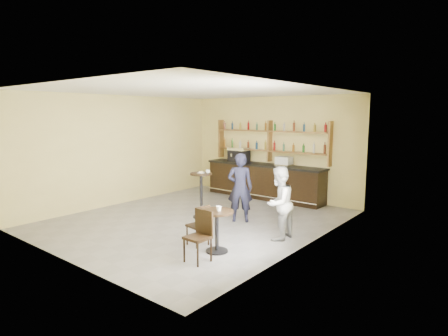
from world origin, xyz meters
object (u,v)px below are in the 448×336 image
Objects in this scene: pedestal_table at (201,195)px; cafe_table at (217,231)px; espresso_machine at (239,154)px; bar_counter at (264,181)px; man_main at (240,188)px; chair_west at (198,225)px; pastry_case at (284,161)px; chair_south at (198,237)px; patron_second at (279,203)px.

cafe_table is at bearing -40.84° from pedestal_table.
espresso_machine is at bearing 122.10° from cafe_table.
espresso_machine reaches higher than cafe_table.
pedestal_table is 2.50m from cafe_table.
bar_counter is 2.95m from pedestal_table.
chair_west is (0.34, -1.91, -0.44)m from man_main.
espresso_machine is 5.17m from chair_west.
pastry_case is at bearing -163.52° from chair_west.
chair_west is 0.89m from chair_south.
bar_counter is 4.82× the size of chair_west.
man_main is 2.20m from cafe_table.
chair_south is (2.92, -5.18, -0.86)m from espresso_machine.
chair_west is (-0.55, 0.05, 0.01)m from cafe_table.
pedestal_table reaches higher than chair_west.
chair_west is at bearing 66.60° from man_main.
cafe_table is at bearing 80.92° from man_main.
bar_counter is 4.95m from cafe_table.
man_main is 1.84× the size of chair_south.
espresso_machine is at bearing 121.28° from chair_south.
chair_west is (2.32, -4.53, -0.91)m from espresso_machine.
espresso_machine reaches higher than pastry_case.
cafe_table is 0.52× the size of patron_second.
espresso_machine is 3.20m from pedestal_table.
man_main is (0.97, -2.62, 0.31)m from bar_counter.
bar_counter reaches higher than cafe_table.
chair_south is at bearing -69.69° from bar_counter.
espresso_machine is 0.38× the size of man_main.
chair_south reaches higher than cafe_table.
man_main is at bearing -49.56° from espresso_machine.
bar_counter is at bearing 89.59° from pedestal_table.
pastry_case is (0.70, 0.00, 0.69)m from bar_counter.
chair_south is (0.94, -2.56, -0.39)m from man_main.
patron_second is at bearing 78.03° from chair_south.
pastry_case reaches higher than pedestal_table.
bar_counter is at bearing 3.38° from espresso_machine.
pedestal_table is at bearing -102.73° from pastry_case.
man_main is at bearing -69.61° from bar_counter.
patron_second is (1.09, 1.34, 0.36)m from chair_west.
pastry_case reaches higher than chair_west.
pastry_case is 3.64m from patron_second.
man_main reaches higher than cafe_table.
cafe_table is 0.98× the size of chair_west.
pedestal_table is at bearing -15.43° from man_main.
pastry_case is at bearing 76.21° from pedestal_table.
bar_counter is 1.27m from espresso_machine.
bar_counter is at bearing -142.81° from patron_second.
patron_second is at bearing 124.97° from man_main.
pastry_case is at bearing 104.28° from cafe_table.
patron_second reaches higher than pedestal_table.
chair_west is (1.34, -1.58, -0.16)m from pedestal_table.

